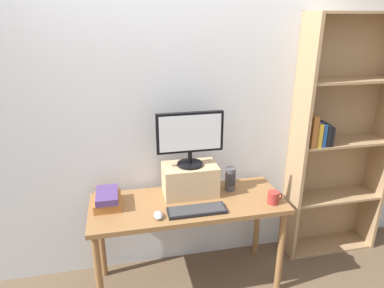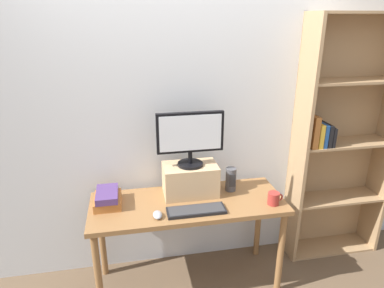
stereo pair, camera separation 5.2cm
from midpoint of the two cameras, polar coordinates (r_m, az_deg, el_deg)
name	(u,v)px [view 1 (the left image)]	position (r m, az deg, el deg)	size (l,w,h in m)	color
ground_plane	(188,281)	(3.05, -1.12, -21.90)	(12.00, 12.00, 0.00)	brown
back_wall	(178,118)	(2.73, -2.83, 4.37)	(7.00, 0.08, 2.60)	silver
desk	(188,212)	(2.65, -1.22, -11.29)	(1.45, 0.56, 0.75)	olive
bookshelf_unit	(337,140)	(3.18, 22.59, 0.58)	(0.84, 0.28, 2.09)	tan
riser_box	(190,180)	(2.65, -0.89, -5.95)	(0.41, 0.25, 0.24)	tan
computer_monitor	(190,136)	(2.51, -0.93, 1.30)	(0.50, 0.19, 0.42)	black
keyboard	(197,210)	(2.47, 0.20, -11.01)	(0.42, 0.14, 0.02)	black
computer_mouse	(158,215)	(2.42, -6.25, -11.72)	(0.06, 0.10, 0.04)	#99999E
book_stack	(107,199)	(2.60, -14.47, -8.91)	(0.19, 0.26, 0.11)	#AD662D
coffee_mug	(274,197)	(2.62, 12.90, -8.68)	(0.12, 0.09, 0.09)	#9E2D28
desk_speaker	(230,179)	(2.74, 5.87, -5.82)	(0.08, 0.09, 0.19)	#4C4C51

